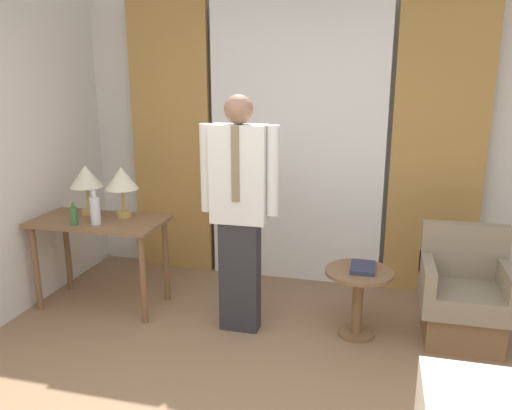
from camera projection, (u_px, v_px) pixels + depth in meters
wall_back at (299, 135)px, 4.58m from camera, size 10.00×0.06×2.70m
curtain_sheer_center at (296, 144)px, 4.47m from camera, size 1.57×0.06×2.58m
curtain_drape_left at (171, 139)px, 4.76m from camera, size 0.77×0.06×2.58m
curtain_drape_right at (438, 148)px, 4.19m from camera, size 0.77×0.06×2.58m
desk at (100, 234)px, 4.08m from camera, size 1.07×0.55×0.75m
table_lamp_left at (86, 178)px, 4.12m from camera, size 0.27×0.27×0.42m
table_lamp_right at (122, 180)px, 4.05m from camera, size 0.27×0.27×0.42m
bottle_near_edge at (74, 216)px, 3.89m from camera, size 0.06×0.06×0.18m
bottle_by_lamp at (95, 210)px, 3.89m from camera, size 0.08×0.08×0.27m
person at (239, 206)px, 3.60m from camera, size 0.58×0.20×1.76m
armchair at (463, 299)px, 3.59m from camera, size 0.61×0.54×0.83m
side_table at (358, 291)px, 3.66m from camera, size 0.50×0.50×0.51m
book at (363, 268)px, 3.63m from camera, size 0.17×0.25×0.03m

